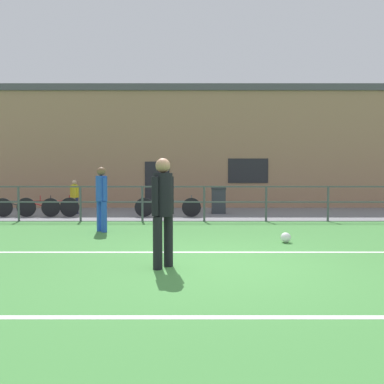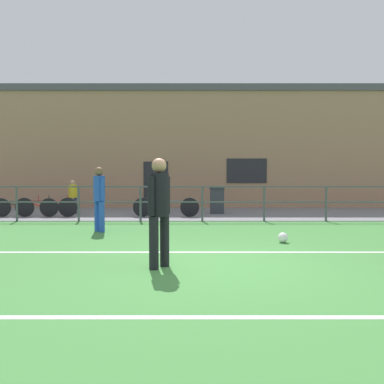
# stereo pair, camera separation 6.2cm
# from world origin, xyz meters

# --- Properties ---
(ground) EXTENTS (60.00, 44.00, 0.04)m
(ground) POSITION_xyz_m (0.00, 0.00, -0.02)
(ground) COLOR #42843D
(field_line_touchline) EXTENTS (36.00, 0.11, 0.00)m
(field_line_touchline) POSITION_xyz_m (0.00, 1.02, 0.00)
(field_line_touchline) COLOR white
(field_line_touchline) RESTS_ON ground
(field_line_hash) EXTENTS (36.00, 0.11, 0.00)m
(field_line_hash) POSITION_xyz_m (0.00, -2.46, 0.00)
(field_line_hash) COLOR white
(field_line_hash) RESTS_ON ground
(pavement_strip) EXTENTS (48.00, 5.00, 0.02)m
(pavement_strip) POSITION_xyz_m (0.00, 8.50, 0.01)
(pavement_strip) COLOR slate
(pavement_strip) RESTS_ON ground
(perimeter_fence) EXTENTS (36.07, 0.07, 1.15)m
(perimeter_fence) POSITION_xyz_m (0.00, 6.00, 0.75)
(perimeter_fence) COLOR #474C51
(perimeter_fence) RESTS_ON ground
(clubhouse_facade) EXTENTS (28.00, 2.56, 5.57)m
(clubhouse_facade) POSITION_xyz_m (-0.00, 12.20, 2.79)
(clubhouse_facade) COLOR #A37A5B
(clubhouse_facade) RESTS_ON ground
(player_goalkeeper) EXTENTS (0.34, 0.41, 1.78)m
(player_goalkeeper) POSITION_xyz_m (-0.87, -0.24, 1.01)
(player_goalkeeper) COLOR black
(player_goalkeeper) RESTS_ON ground
(player_striker) EXTENTS (0.35, 0.38, 1.72)m
(player_striker) POSITION_xyz_m (-2.80, 3.77, 0.98)
(player_striker) COLOR blue
(player_striker) RESTS_ON ground
(soccer_ball_match) EXTENTS (0.23, 0.23, 0.23)m
(soccer_ball_match) POSITION_xyz_m (1.69, 2.09, 0.11)
(soccer_ball_match) COLOR white
(soccer_ball_match) RESTS_ON ground
(spectator_child) EXTENTS (0.35, 0.23, 1.29)m
(spectator_child) POSITION_xyz_m (-4.90, 8.34, 0.75)
(spectator_child) COLOR #232D4C
(spectator_child) RESTS_ON pavement_strip
(bicycle_parked_0) EXTENTS (2.35, 0.04, 0.76)m
(bicycle_parked_0) POSITION_xyz_m (-6.25, 7.20, 0.37)
(bicycle_parked_0) COLOR black
(bicycle_parked_0) RESTS_ON pavement_strip
(bicycle_parked_2) EXTENTS (2.35, 0.04, 0.77)m
(bicycle_parked_2) POSITION_xyz_m (-1.26, 7.20, 0.37)
(bicycle_parked_2) COLOR black
(bicycle_parked_2) RESTS_ON pavement_strip
(bicycle_parked_3) EXTENTS (2.21, 0.04, 0.77)m
(bicycle_parked_3) POSITION_xyz_m (-5.50, 7.20, 0.37)
(bicycle_parked_3) COLOR black
(bicycle_parked_3) RESTS_ON pavement_strip
(trash_bin_0) EXTENTS (0.55, 0.46, 1.00)m
(trash_bin_0) POSITION_xyz_m (0.63, 8.41, 0.53)
(trash_bin_0) COLOR #33383D
(trash_bin_0) RESTS_ON pavement_strip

